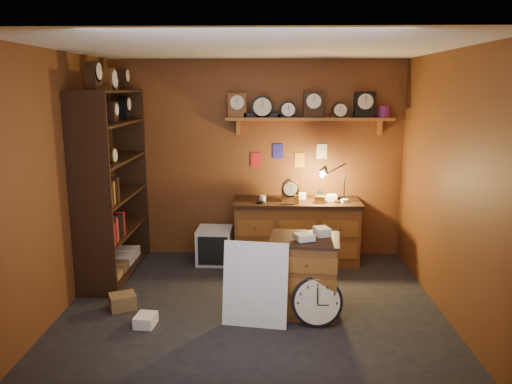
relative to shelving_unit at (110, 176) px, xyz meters
The scene contains 11 objects.
floor 2.40m from the shelving_unit, 28.68° to the right, with size 4.00×4.00×0.00m, color black.
room_shell 2.09m from the shelving_unit, 25.39° to the right, with size 4.02×3.62×2.71m.
shelving_unit is the anchor object (origin of this frame).
workbench 2.51m from the shelving_unit, 11.95° to the left, with size 1.69×0.66×1.36m.
low_cabinet 2.69m from the shelving_unit, 24.68° to the right, with size 0.78×0.68×0.90m.
big_round_clock 2.98m from the shelving_unit, 29.42° to the right, with size 0.51×0.17×0.51m.
white_panel 2.60m from the shelving_unit, 36.71° to the right, with size 0.65×0.03×0.86m, color silver.
mini_fridge 1.65m from the shelving_unit, 18.48° to the left, with size 0.47×0.49×0.48m.
floor_box_a 1.63m from the shelving_unit, 69.19° to the right, with size 0.27×0.22×0.16m, color brown.
floor_box_b 2.01m from the shelving_unit, 62.75° to the right, with size 0.19×0.23×0.11m, color white.
floor_box_c 1.95m from the shelving_unit, ahead, with size 0.21×0.18×0.16m, color brown.
Camera 1 is at (0.16, -5.02, 2.33)m, focal length 35.00 mm.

